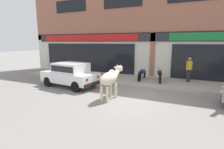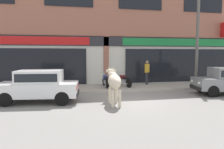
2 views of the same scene
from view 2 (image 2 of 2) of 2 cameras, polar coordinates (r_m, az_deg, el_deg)
ground_plane at (r=10.19m, az=3.78°, el=-6.97°), size 90.00×90.00×0.00m
sidewalk at (r=13.76m, az=-0.39°, el=-3.45°), size 19.00×3.08×0.14m
shop_building at (r=15.56m, az=-1.73°, el=14.34°), size 23.00×1.40×9.64m
cow at (r=9.32m, az=0.56°, el=-1.84°), size 0.59×2.15×1.61m
car_0 at (r=10.32m, az=-18.58°, el=-2.50°), size 3.74×1.99×1.46m
motorcycle_0 at (r=13.61m, az=-1.70°, el=-1.61°), size 0.52×1.81×0.88m
motorcycle_1 at (r=13.85m, az=3.13°, el=-1.49°), size 0.67×1.78×0.88m
pedestrian at (r=14.82m, az=9.14°, el=1.21°), size 0.35×0.40×1.60m
utility_pole at (r=14.44m, az=21.39°, el=8.49°), size 0.18×0.18×5.83m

